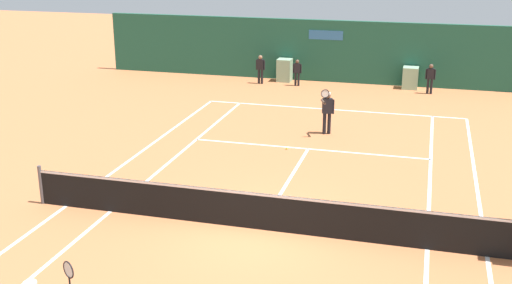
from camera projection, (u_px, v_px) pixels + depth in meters
The scene contains 8 objects.
ground_plane at pixel (265, 219), 16.11m from camera, with size 80.00×80.00×0.01m.
tennis_net at pixel (259, 210), 15.43m from camera, with size 12.10×0.10×1.07m.
sponsor_back_wall at pixel (350, 53), 30.71m from camera, with size 25.00×1.02×2.99m.
player_on_baseline at pixel (327, 109), 22.79m from camera, with size 0.48×0.79×1.78m.
ball_kid_centre_post at pixel (260, 67), 30.70m from camera, with size 0.46×0.20×1.39m.
ball_kid_right_post at pixel (297, 71), 30.27m from camera, with size 0.42×0.20×1.27m.
ball_kid_left_post at pixel (430, 77), 28.71m from camera, with size 0.46×0.19×1.37m.
tennis_ball_mid_court at pixel (287, 148), 21.41m from camera, with size 0.07×0.07×0.07m, color #CCE033.
Camera 1 is at (3.68, -13.68, 6.83)m, focal length 44.75 mm.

